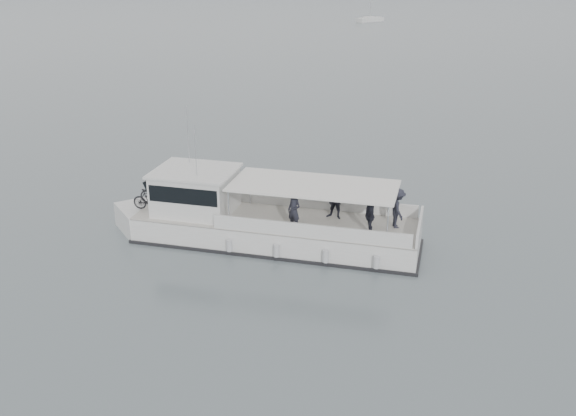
{
  "coord_description": "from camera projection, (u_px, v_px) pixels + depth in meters",
  "views": [
    {
      "loc": [
        -6.06,
        -21.67,
        11.67
      ],
      "look_at": [
        -4.07,
        3.38,
        1.6
      ],
      "focal_mm": 40.0,
      "sensor_mm": 36.0,
      "label": 1
    }
  ],
  "objects": [
    {
      "name": "tour_boat",
      "position": [
        249.0,
        220.0,
        27.55
      ],
      "size": [
        13.57,
        7.18,
        5.78
      ],
      "rotation": [
        0.0,
        0.0,
        -0.33
      ],
      "color": "white",
      "rests_on": "ground"
    },
    {
      "name": "ground",
      "position": [
        399.0,
        275.0,
        24.84
      ],
      "size": [
        1400.0,
        1400.0,
        0.0
      ],
      "primitive_type": "plane",
      "color": "slate",
      "rests_on": "ground"
    }
  ]
}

